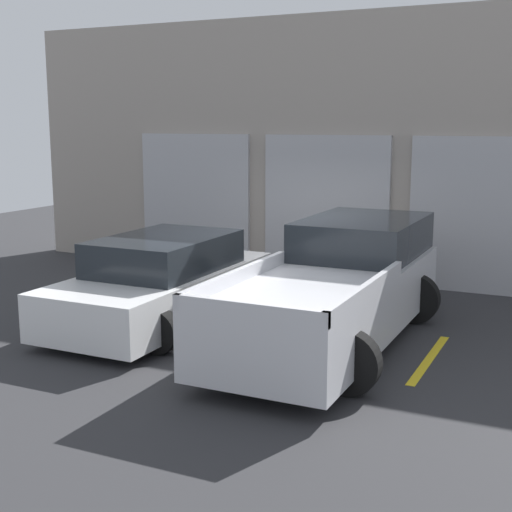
{
  "coord_description": "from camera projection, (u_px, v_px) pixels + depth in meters",
  "views": [
    {
      "loc": [
        4.64,
        -10.49,
        3.15
      ],
      "look_at": [
        0.0,
        -0.71,
        1.1
      ],
      "focal_mm": 50.0,
      "sensor_mm": 36.0,
      "label": 1
    }
  ],
  "objects": [
    {
      "name": "parking_stripe_centre",
      "position": [
        429.0,
        359.0,
        9.59
      ],
      "size": [
        0.12,
        2.2,
        0.01
      ],
      "primitive_type": "cube",
      "color": "gold",
      "rests_on": "ground"
    },
    {
      "name": "sedan_white",
      "position": [
        163.0,
        282.0,
        11.28
      ],
      "size": [
        2.23,
        4.34,
        1.37
      ],
      "color": "white",
      "rests_on": "ground"
    },
    {
      "name": "shophouse_building",
      "position": [
        341.0,
        151.0,
        14.3
      ],
      "size": [
        14.46,
        0.68,
        5.22
      ],
      "color": "#9E9389",
      "rests_on": "ground"
    },
    {
      "name": "ground_plane",
      "position": [
        274.0,
        314.0,
        11.85
      ],
      "size": [
        28.0,
        28.0,
        0.0
      ],
      "primitive_type": "plane",
      "color": "#2D2D30"
    },
    {
      "name": "parking_stripe_far_left",
      "position": [
        92.0,
        312.0,
        11.97
      ],
      "size": [
        0.12,
        2.2,
        0.01
      ],
      "primitive_type": "cube",
      "color": "gold",
      "rests_on": "ground"
    },
    {
      "name": "parking_stripe_left",
      "position": [
        242.0,
        333.0,
        10.78
      ],
      "size": [
        0.12,
        2.2,
        0.01
      ],
      "primitive_type": "cube",
      "color": "gold",
      "rests_on": "ground"
    },
    {
      "name": "pickup_truck",
      "position": [
        338.0,
        287.0,
        10.3
      ],
      "size": [
        2.4,
        5.42,
        1.65
      ],
      "color": "silver",
      "rests_on": "ground"
    }
  ]
}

